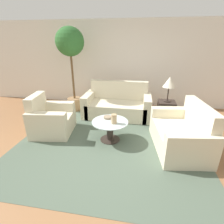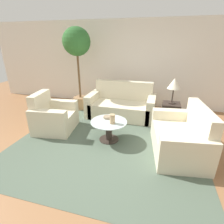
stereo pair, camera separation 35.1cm
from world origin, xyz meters
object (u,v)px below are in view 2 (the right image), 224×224
(potted_plant, at_px, (77,51))
(vase, at_px, (112,119))
(bowl, at_px, (107,117))
(table_lamp, at_px, (174,84))
(sofa_main, at_px, (122,106))
(armchair, at_px, (53,118))
(coffee_table, at_px, (109,128))
(loveseat, at_px, (182,138))

(potted_plant, bearing_deg, vase, -48.48)
(potted_plant, height_order, bowl, potted_plant)
(table_lamp, height_order, bowl, table_lamp)
(sofa_main, xyz_separation_m, armchair, (-1.39, -1.26, 0.00))
(armchair, distance_m, potted_plant, 2.07)
(sofa_main, relative_size, coffee_table, 2.41)
(sofa_main, distance_m, table_lamp, 1.51)
(potted_plant, bearing_deg, bowl, -48.12)
(vase, bearing_deg, armchair, 172.57)
(vase, relative_size, bowl, 1.16)
(coffee_table, xyz_separation_m, table_lamp, (1.29, 1.28, 0.73))
(loveseat, xyz_separation_m, table_lamp, (-0.17, 1.33, 0.72))
(table_lamp, relative_size, bowl, 3.79)
(table_lamp, bearing_deg, loveseat, -82.72)
(sofa_main, xyz_separation_m, potted_plant, (-1.36, 0.22, 1.44))
(loveseat, relative_size, vase, 7.71)
(sofa_main, relative_size, table_lamp, 2.85)
(loveseat, xyz_separation_m, potted_plant, (-2.85, 1.65, 1.44))
(sofa_main, distance_m, coffee_table, 1.39)
(loveseat, height_order, table_lamp, table_lamp)
(loveseat, bearing_deg, armchair, -101.35)
(sofa_main, bearing_deg, loveseat, -43.99)
(sofa_main, height_order, armchair, sofa_main)
(armchair, xyz_separation_m, vase, (1.52, -0.20, 0.24))
(armchair, relative_size, vase, 5.14)
(sofa_main, relative_size, potted_plant, 0.78)
(coffee_table, height_order, table_lamp, table_lamp)
(sofa_main, relative_size, armchair, 1.81)
(vase, bearing_deg, sofa_main, 95.03)
(coffee_table, height_order, bowl, bowl)
(coffee_table, distance_m, vase, 0.28)
(sofa_main, relative_size, bowl, 10.81)
(loveseat, distance_m, bowl, 1.56)
(potted_plant, height_order, vase, potted_plant)
(coffee_table, bearing_deg, loveseat, -1.86)
(potted_plant, bearing_deg, sofa_main, -9.12)
(bowl, bearing_deg, vase, -51.05)
(coffee_table, bearing_deg, armchair, 174.94)
(armchair, xyz_separation_m, bowl, (1.34, 0.02, 0.17))
(armchair, xyz_separation_m, table_lamp, (2.71, 1.15, 0.72))
(loveseat, bearing_deg, bowl, -105.04)
(armchair, bearing_deg, sofa_main, -55.24)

